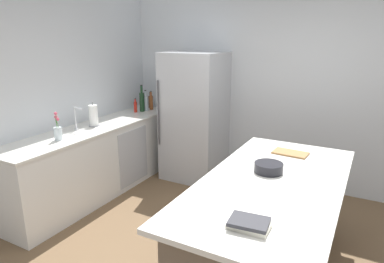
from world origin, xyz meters
TOP-DOWN VIEW (x-y plane):
  - wall_rear at (0.00, 2.25)m, footprint 6.00×0.10m
  - wall_left at (-2.45, 0.00)m, footprint 0.10×6.00m
  - counter_run_left at (-2.09, 0.74)m, footprint 0.64×2.75m
  - kitchen_island at (0.39, 0.14)m, footprint 1.07×2.20m
  - refrigerator at (-1.23, 1.83)m, footprint 0.81×0.77m
  - sink_faucet at (-2.14, 0.46)m, footprint 0.15×0.05m
  - flower_vase at (-2.02, 0.07)m, footprint 0.09×0.09m
  - paper_towel_roll at (-2.11, 0.72)m, footprint 0.14×0.14m
  - syrup_bottle at (-2.13, 2.01)m, footprint 0.06×0.06m
  - vinegar_bottle at (-2.04, 1.91)m, footprint 0.06×0.06m
  - soda_bottle at (-2.07, 1.80)m, footprint 0.07×0.07m
  - wine_bottle at (-2.08, 1.72)m, footprint 0.07×0.07m
  - hot_sauce_bottle at (-2.14, 1.63)m, footprint 0.05×0.05m
  - cookbook_stack at (0.46, -0.63)m, footprint 0.26×0.20m
  - mixing_bowl at (0.31, 0.30)m, footprint 0.25×0.25m
  - cutting_board at (0.37, 0.86)m, footprint 0.34×0.21m

SIDE VIEW (x-z plane):
  - counter_run_left at x=-2.09m, z-range 0.00..0.93m
  - kitchen_island at x=0.39m, z-range 0.01..0.93m
  - refrigerator at x=-1.23m, z-range 0.00..1.83m
  - cutting_board at x=0.37m, z-range 0.92..0.94m
  - cookbook_stack at x=0.46m, z-range 0.92..0.98m
  - mixing_bowl at x=0.31m, z-range 0.92..1.00m
  - hot_sauce_bottle at x=-2.14m, z-range 0.91..1.12m
  - flower_vase at x=-2.02m, z-range 0.86..1.19m
  - syrup_bottle at x=-2.13m, z-range 0.90..1.16m
  - vinegar_bottle at x=-2.04m, z-range 0.90..1.19m
  - soda_bottle at x=-2.07m, z-range 0.89..1.21m
  - paper_towel_roll at x=-2.11m, z-range 0.91..1.22m
  - sink_faucet at x=-2.14m, z-range 0.94..1.24m
  - wine_bottle at x=-2.08m, z-range 0.88..1.29m
  - wall_rear at x=0.00m, z-range 0.00..2.60m
  - wall_left at x=-2.45m, z-range 0.00..2.60m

